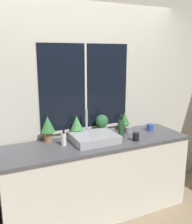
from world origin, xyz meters
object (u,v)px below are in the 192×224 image
at_px(potted_plant_center_left, 77,125).
at_px(mug_blue, 150,127).
at_px(sink, 94,138).
at_px(potted_plant_center_right, 102,123).
at_px(potted_plant_far_left, 48,126).
at_px(potted_plant_far_right, 125,120).
at_px(soap_bottle, 64,139).
at_px(mug_grey, 128,130).
at_px(bottle_tall, 121,128).
at_px(mug_black, 136,137).

xyz_separation_m(potted_plant_center_left, mug_blue, (0.97, -0.15, -0.11)).
bearing_deg(sink, potted_plant_center_right, 47.75).
bearing_deg(mug_blue, potted_plant_far_left, 173.56).
height_order(sink, mug_blue, sink).
bearing_deg(potted_plant_center_left, potted_plant_far_right, 0.00).
distance_m(soap_bottle, mug_blue, 1.20).
relative_size(mug_grey, mug_blue, 0.97).
relative_size(soap_bottle, bottle_tall, 0.63).
distance_m(potted_plant_center_left, potted_plant_center_right, 0.34).
distance_m(sink, potted_plant_center_right, 0.32).
distance_m(sink, mug_black, 0.48).
bearing_deg(mug_grey, potted_plant_far_left, 173.60).
bearing_deg(soap_bottle, bottle_tall, -2.63).
bearing_deg(bottle_tall, mug_blue, 9.09).
xyz_separation_m(sink, soap_bottle, (-0.35, 0.04, 0.03)).
height_order(potted_plant_center_left, mug_blue, potted_plant_center_left).
bearing_deg(mug_blue, potted_plant_far_right, 153.66).
relative_size(potted_plant_center_right, mug_black, 2.59).
relative_size(sink, mug_blue, 5.59).
bearing_deg(potted_plant_center_right, mug_blue, -13.25).
relative_size(potted_plant_far_left, mug_blue, 3.30).
bearing_deg(bottle_tall, potted_plant_center_right, 122.63).
distance_m(potted_plant_center_left, bottle_tall, 0.53).
relative_size(soap_bottle, mug_black, 1.84).
bearing_deg(mug_grey, bottle_tall, -146.68).
bearing_deg(potted_plant_center_left, soap_bottle, -139.29).
bearing_deg(potted_plant_center_right, bottle_tall, -57.37).
relative_size(potted_plant_far_left, soap_bottle, 1.72).
height_order(potted_plant_center_right, potted_plant_far_right, potted_plant_center_right).
bearing_deg(mug_grey, potted_plant_far_right, 83.50).
bearing_deg(potted_plant_far_right, sink, -156.95).
relative_size(potted_plant_center_right, potted_plant_far_right, 1.02).
relative_size(potted_plant_center_right, mug_grey, 2.79).
bearing_deg(mug_black, sink, 159.20).
distance_m(soap_bottle, mug_black, 0.83).
relative_size(soap_bottle, mug_blue, 1.92).
distance_m(potted_plant_center_right, potted_plant_far_right, 0.33).
height_order(potted_plant_center_right, mug_black, potted_plant_center_right).
relative_size(sink, potted_plant_center_left, 1.90).
relative_size(soap_bottle, mug_grey, 1.98).
relative_size(potted_plant_center_left, bottle_tall, 0.96).
distance_m(potted_plant_center_left, mug_grey, 0.68).
xyz_separation_m(potted_plant_center_right, mug_black, (0.24, -0.40, -0.09)).
bearing_deg(potted_plant_far_right, potted_plant_center_left, 180.00).
bearing_deg(potted_plant_far_left, potted_plant_center_right, 0.00).
height_order(potted_plant_center_right, mug_grey, potted_plant_center_right).
bearing_deg(potted_plant_center_left, potted_plant_center_right, 0.00).
distance_m(bottle_tall, mug_grey, 0.22).
height_order(potted_plant_far_right, mug_blue, potted_plant_far_right).
height_order(sink, potted_plant_far_left, sink).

